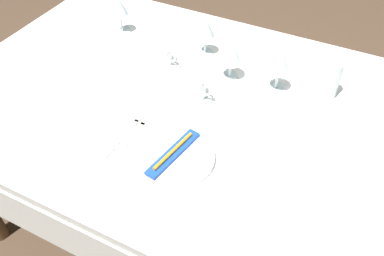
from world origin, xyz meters
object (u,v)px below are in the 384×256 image
at_px(coffee_cup_right, 195,87).
at_px(wine_glass_far, 119,8).
at_px(dinner_knife, 221,174).
at_px(wine_glass_left, 231,54).
at_px(wine_glass_right, 206,28).
at_px(fork_inner, 126,134).
at_px(dinner_plate, 173,157).
at_px(spoon_dessert, 246,172).
at_px(coffee_cup_left, 162,55).
at_px(wine_glass_centre, 280,63).
at_px(fork_outer, 133,136).
at_px(toothbrush_package, 173,153).
at_px(spoon_soup, 236,170).
at_px(drink_tumbler, 331,79).

xyz_separation_m(coffee_cup_right, wine_glass_far, (-0.46, 0.25, 0.06)).
relative_size(dinner_knife, wine_glass_far, 1.49).
height_order(wine_glass_left, wine_glass_right, wine_glass_right).
distance_m(fork_inner, wine_glass_right, 0.52).
bearing_deg(dinner_plate, wine_glass_right, 105.79).
relative_size(dinner_knife, spoon_dessert, 1.08).
bearing_deg(wine_glass_left, spoon_dessert, -61.11).
relative_size(coffee_cup_left, wine_glass_centre, 0.64).
height_order(coffee_cup_right, wine_glass_left, wine_glass_left).
bearing_deg(fork_outer, toothbrush_package, -9.18).
bearing_deg(wine_glass_right, toothbrush_package, -74.21).
relative_size(wine_glass_left, wine_glass_right, 0.93).
bearing_deg(dinner_plate, fork_inner, 172.82).
xyz_separation_m(fork_inner, wine_glass_right, (0.03, 0.51, 0.10)).
xyz_separation_m(wine_glass_right, wine_glass_far, (-0.37, -0.01, -0.00)).
height_order(fork_inner, spoon_soup, spoon_soup).
bearing_deg(drink_tumbler, wine_glass_left, -171.44).
xyz_separation_m(spoon_soup, coffee_cup_left, (-0.44, 0.35, 0.04)).
distance_m(dinner_plate, dinner_knife, 0.15).
relative_size(spoon_soup, spoon_dessert, 0.97).
bearing_deg(coffee_cup_left, wine_glass_right, 52.90).
distance_m(coffee_cup_left, coffee_cup_right, 0.23).
relative_size(dinner_knife, drink_tumbler, 1.65).
bearing_deg(wine_glass_right, dinner_knife, -60.34).
height_order(fork_inner, dinner_knife, same).
height_order(wine_glass_left, wine_glass_far, wine_glass_far).
relative_size(wine_glass_left, wine_glass_far, 0.93).
distance_m(coffee_cup_right, drink_tumbler, 0.45).
height_order(fork_outer, coffee_cup_left, coffee_cup_left).
bearing_deg(wine_glass_far, wine_glass_right, 1.82).
distance_m(wine_glass_left, wine_glass_far, 0.52).
bearing_deg(fork_inner, spoon_dessert, 3.64).
distance_m(wine_glass_far, drink_tumbler, 0.85).
bearing_deg(dinner_knife, wine_glass_left, 109.89).
relative_size(fork_outer, spoon_dessert, 0.98).
bearing_deg(coffee_cup_right, wine_glass_right, 107.98).
bearing_deg(fork_inner, wine_glass_centre, 50.75).
bearing_deg(coffee_cup_right, wine_glass_centre, 36.91).
bearing_deg(drink_tumbler, toothbrush_package, -124.16).
height_order(toothbrush_package, wine_glass_centre, wine_glass_centre).
bearing_deg(toothbrush_package, fork_inner, 172.82).
xyz_separation_m(wine_glass_centre, wine_glass_left, (-0.17, -0.01, -0.01)).
bearing_deg(wine_glass_right, wine_glass_far, -178.18).
bearing_deg(wine_glass_centre, dinner_plate, -110.20).
bearing_deg(dinner_knife, spoon_soup, 44.27).
height_order(toothbrush_package, dinner_knife, toothbrush_package).
bearing_deg(spoon_dessert, wine_glass_centre, 96.39).
bearing_deg(fork_inner, spoon_soup, 2.77).
xyz_separation_m(spoon_soup, wine_glass_right, (-0.33, 0.49, 0.10)).
xyz_separation_m(fork_inner, drink_tumbler, (0.51, 0.46, 0.07)).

